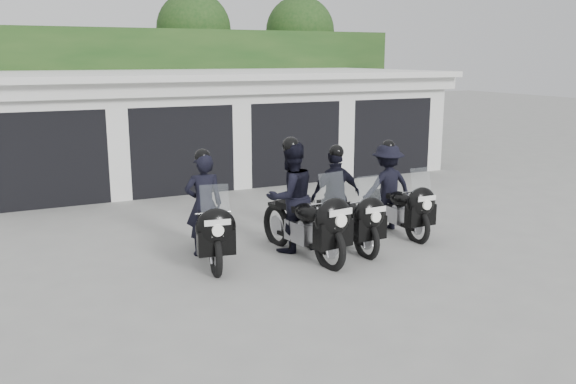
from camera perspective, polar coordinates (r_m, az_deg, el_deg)
name	(u,v)px	position (r m, az deg, el deg)	size (l,w,h in m)	color
ground	(274,258)	(10.49, -1.30, -6.21)	(80.00, 80.00, 0.00)	gray
garage_block	(157,127)	(17.71, -12.17, 5.94)	(16.40, 6.80, 2.96)	white
background_vegetation	(132,74)	(22.43, -14.38, 10.62)	(20.00, 3.90, 5.80)	#1A3D16
police_bike_a	(207,216)	(10.28, -7.58, -2.28)	(0.86, 2.20, 1.92)	black
police_bike_b	(297,204)	(10.51, 0.89, -1.17)	(1.06, 2.40, 2.09)	black
police_bike_c	(341,202)	(11.08, 4.96, -0.96)	(1.04, 2.16, 1.88)	black
police_bike_d	(392,192)	(12.09, 9.68, 0.01)	(1.11, 2.12, 1.85)	black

